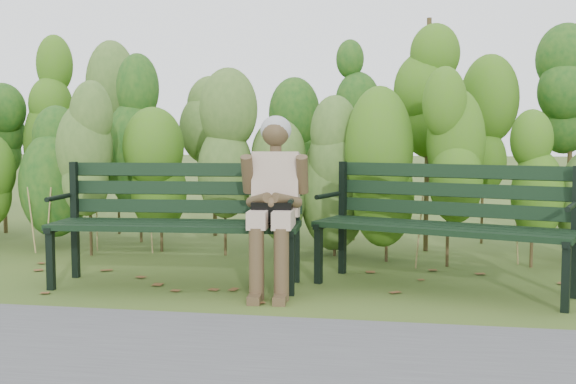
# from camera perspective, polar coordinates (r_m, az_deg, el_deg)

# --- Properties ---
(ground) EXTENTS (80.00, 80.00, 0.00)m
(ground) POSITION_cam_1_polar(r_m,az_deg,el_deg) (5.52, -0.62, -8.08)
(ground) COLOR #39511D
(hedge_band) EXTENTS (11.04, 1.67, 2.42)m
(hedge_band) POSITION_cam_1_polar(r_m,az_deg,el_deg) (7.22, 2.04, 4.98)
(hedge_band) COLOR #47381E
(hedge_band) RESTS_ON ground
(leaf_litter) EXTENTS (5.81, 2.15, 0.01)m
(leaf_litter) POSITION_cam_1_polar(r_m,az_deg,el_deg) (5.17, -0.90, -8.93)
(leaf_litter) COLOR brown
(leaf_litter) RESTS_ON ground
(bench_left) EXTENTS (2.05, 0.79, 1.01)m
(bench_left) POSITION_cam_1_polar(r_m,az_deg,el_deg) (5.65, -9.18, -1.74)
(bench_left) COLOR black
(bench_left) RESTS_ON ground
(bench_right) EXTENTS (2.11, 1.28, 1.00)m
(bench_right) POSITION_cam_1_polar(r_m,az_deg,el_deg) (5.55, 13.12, -1.94)
(bench_right) COLOR black
(bench_right) RESTS_ON ground
(seated_woman) EXTENTS (0.54, 0.79, 1.39)m
(seated_woman) POSITION_cam_1_polar(r_m,az_deg,el_deg) (5.28, -1.20, 0.06)
(seated_woman) COLOR #BEA595
(seated_woman) RESTS_ON ground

